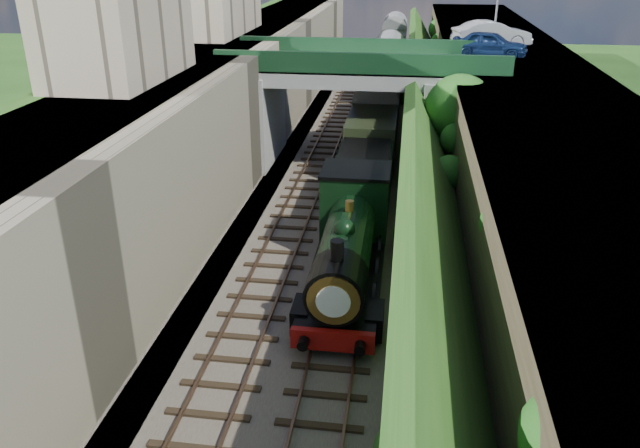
% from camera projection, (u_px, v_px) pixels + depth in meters
% --- Properties ---
extents(ground, '(160.00, 160.00, 0.00)m').
position_uv_depth(ground, '(272.00, 446.00, 16.93)').
color(ground, '#1E4714').
rests_on(ground, ground).
extents(trackbed, '(10.00, 90.00, 0.20)m').
position_uv_depth(trackbed, '(346.00, 186.00, 34.97)').
color(trackbed, '#473F38').
rests_on(trackbed, ground).
extents(retaining_wall, '(1.00, 90.00, 7.00)m').
position_uv_depth(retaining_wall, '(248.00, 123.00, 34.28)').
color(retaining_wall, '#756B56').
rests_on(retaining_wall, ground).
extents(street_plateau_left, '(6.00, 90.00, 7.00)m').
position_uv_depth(street_plateau_left, '(186.00, 121.00, 34.72)').
color(street_plateau_left, '#262628').
rests_on(street_plateau_left, ground).
extents(street_plateau_right, '(8.00, 90.00, 6.25)m').
position_uv_depth(street_plateau_right, '(528.00, 141.00, 32.53)').
color(street_plateau_right, '#262628').
rests_on(street_plateau_right, ground).
extents(embankment_slope, '(4.73, 90.00, 6.43)m').
position_uv_depth(embankment_slope, '(439.00, 146.00, 33.14)').
color(embankment_slope, '#1E4714').
rests_on(embankment_slope, ground).
extents(track_left, '(2.50, 90.00, 0.20)m').
position_uv_depth(track_left, '(311.00, 182.00, 35.16)').
color(track_left, black).
rests_on(track_left, trackbed).
extents(track_right, '(2.50, 90.00, 0.20)m').
position_uv_depth(track_right, '(367.00, 185.00, 34.76)').
color(track_right, black).
rests_on(track_right, trackbed).
extents(road_bridge, '(16.00, 6.40, 7.25)m').
position_uv_depth(road_bridge, '(370.00, 100.00, 36.84)').
color(road_bridge, gray).
rests_on(road_bridge, ground).
extents(building_near, '(4.00, 8.00, 4.00)m').
position_uv_depth(building_near, '(118.00, 32.00, 27.11)').
color(building_near, gray).
rests_on(building_near, street_plateau_left).
extents(tree, '(3.60, 3.80, 6.60)m').
position_uv_depth(tree, '(461.00, 112.00, 31.96)').
color(tree, black).
rests_on(tree, ground).
extents(car_blue, '(4.78, 2.86, 1.53)m').
position_uv_depth(car_blue, '(490.00, 44.00, 37.64)').
color(car_blue, '#11244C').
rests_on(car_blue, street_plateau_right).
extents(car_silver, '(5.39, 3.02, 1.68)m').
position_uv_depth(car_silver, '(492.00, 34.00, 41.29)').
color(car_silver, '#9E9FA3').
rests_on(car_silver, street_plateau_right).
extents(locomotive, '(3.10, 10.22, 3.83)m').
position_uv_depth(locomotive, '(348.00, 246.00, 23.93)').
color(locomotive, black).
rests_on(locomotive, trackbed).
extents(tender, '(2.70, 6.00, 3.05)m').
position_uv_depth(tender, '(363.00, 186.00, 30.69)').
color(tender, black).
rests_on(tender, trackbed).
extents(coach_front, '(2.90, 18.00, 3.70)m').
position_uv_depth(coach_front, '(377.00, 115.00, 41.91)').
color(coach_front, black).
rests_on(coach_front, trackbed).
extents(coach_middle, '(2.90, 18.00, 3.70)m').
position_uv_depth(coach_middle, '(388.00, 66.00, 58.90)').
color(coach_middle, black).
rests_on(coach_middle, trackbed).
extents(coach_rear, '(2.90, 18.00, 3.70)m').
position_uv_depth(coach_rear, '(394.00, 39.00, 75.90)').
color(coach_rear, black).
rests_on(coach_rear, trackbed).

